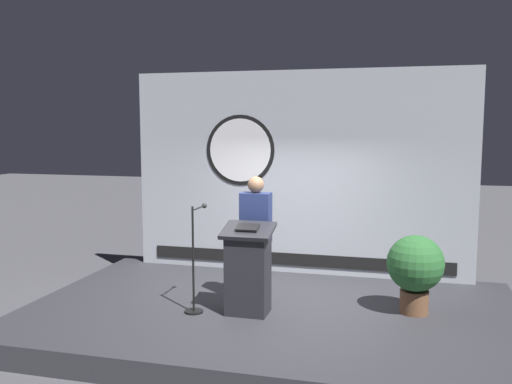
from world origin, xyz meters
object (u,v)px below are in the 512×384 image
Objects in this scene: podium at (248,270)px; potted_plant at (415,267)px; microphone_stand at (195,274)px; speaker_person at (256,238)px.

podium reaches higher than potted_plant.
microphone_stand reaches higher than potted_plant.
microphone_stand is 1.36× the size of potted_plant.
speaker_person is (-0.02, 0.48, 0.31)m from podium.
microphone_stand is at bearing -167.02° from potted_plant.
potted_plant is at bearing 1.70° from speaker_person.
potted_plant is at bearing 14.80° from podium.
speaker_person is at bearing -178.30° from potted_plant.
speaker_person reaches higher than microphone_stand.
podium is at bearing -165.20° from potted_plant.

